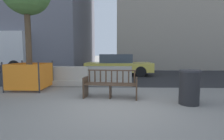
# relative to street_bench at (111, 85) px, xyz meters

# --- Properties ---
(ground_plane) EXTENTS (200.00, 200.00, 0.00)m
(ground_plane) POSITION_rel_street_bench_xyz_m (0.16, -1.00, -0.40)
(ground_plane) COLOR gray
(street_asphalt) EXTENTS (120.00, 12.00, 0.01)m
(street_asphalt) POSITION_rel_street_bench_xyz_m (0.16, 7.70, -0.39)
(street_asphalt) COLOR #28282B
(street_asphalt) RESTS_ON ground
(street_bench) EXTENTS (1.74, 0.70, 0.88)m
(street_bench) POSITION_rel_street_bench_xyz_m (0.00, 0.00, 0.00)
(street_bench) COLOR #473323
(street_bench) RESTS_ON ground
(jersey_barrier_centre) EXTENTS (2.02, 0.74, 0.84)m
(jersey_barrier_centre) POSITION_rel_street_bench_xyz_m (-0.16, 2.19, -0.06)
(jersey_barrier_centre) COLOR gray
(jersey_barrier_centre) RESTS_ON ground
(jersey_barrier_left) EXTENTS (2.01, 0.70, 0.84)m
(jersey_barrier_left) POSITION_rel_street_bench_xyz_m (-2.08, 2.12, -0.06)
(jersey_barrier_left) COLOR #ADA89E
(jersey_barrier_left) RESTS_ON ground
(construction_fence) EXTENTS (1.37, 1.37, 1.11)m
(construction_fence) POSITION_rel_street_bench_xyz_m (-3.23, 1.21, 0.16)
(construction_fence) COLOR #2D2D33
(construction_fence) RESTS_ON ground
(car_taxi_near) EXTENTS (4.24, 2.05, 1.36)m
(car_taxi_near) POSITION_rel_street_bench_xyz_m (0.26, 5.82, 0.28)
(car_taxi_near) COLOR #DBC64C
(car_taxi_near) RESTS_ON ground
(trash_bin) EXTENTS (0.57, 0.57, 0.97)m
(trash_bin) POSITION_rel_street_bench_xyz_m (2.21, -0.66, 0.09)
(trash_bin) COLOR #232326
(trash_bin) RESTS_ON ground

